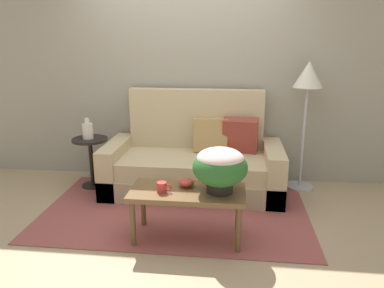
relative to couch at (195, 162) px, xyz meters
The scene contains 11 objects.
ground_plane 0.86m from the couch, 100.35° to the right, with size 14.00×14.00×0.00m, color tan.
wall_back 1.18m from the couch, 106.60° to the left, with size 6.40×0.12×2.81m, color gray.
area_rug 0.71m from the couch, 103.00° to the right, with size 2.71×1.64×0.01m, color #994C47.
couch is the anchor object (origin of this frame).
coffee_table 1.14m from the couch, 87.39° to the right, with size 1.01×0.48×0.47m.
side_table 1.25m from the couch, behind, with size 0.41×0.41×0.61m.
floor_lamp 1.54m from the couch, ahead, with size 0.33×0.33×1.50m.
potted_plant 1.24m from the couch, 73.74° to the right, with size 0.47×0.47×0.39m.
coffee_mug 1.23m from the couch, 97.57° to the right, with size 0.13×0.08×0.09m.
snack_bowl 1.07m from the couch, 88.31° to the right, with size 0.14×0.14×0.07m.
table_vase 1.31m from the couch, behind, with size 0.12×0.12×0.24m.
Camera 1 is at (0.57, -3.36, 1.76)m, focal length 35.00 mm.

